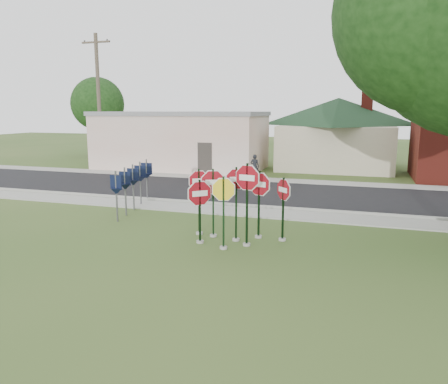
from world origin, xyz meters
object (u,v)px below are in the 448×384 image
(pedestrian, at_px, (255,167))
(stop_sign_left, at_px, (200,203))
(stop_sign_yellow, at_px, (224,204))
(utility_pole_near, at_px, (99,100))
(stop_sign_center, at_px, (236,195))

(pedestrian, bearing_deg, stop_sign_left, 100.25)
(stop_sign_left, bearing_deg, pedestrian, 96.37)
(stop_sign_yellow, xyz_separation_m, utility_pole_near, (-13.98, 14.68, 3.53))
(stop_sign_center, bearing_deg, utility_pole_near, 135.78)
(stop_sign_yellow, relative_size, pedestrian, 1.55)
(stop_sign_left, relative_size, utility_pole_near, 0.23)
(stop_sign_center, height_order, stop_sign_yellow, stop_sign_center)
(stop_sign_yellow, bearing_deg, utility_pole_near, 133.60)
(stop_sign_left, bearing_deg, stop_sign_center, 29.58)
(stop_sign_yellow, distance_m, utility_pole_near, 20.58)
(stop_sign_yellow, bearing_deg, pedestrian, 99.95)
(stop_sign_center, height_order, pedestrian, stop_sign_center)
(stop_sign_center, distance_m, utility_pole_near, 19.98)
(stop_sign_center, relative_size, stop_sign_yellow, 1.07)
(stop_sign_left, distance_m, pedestrian, 13.52)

